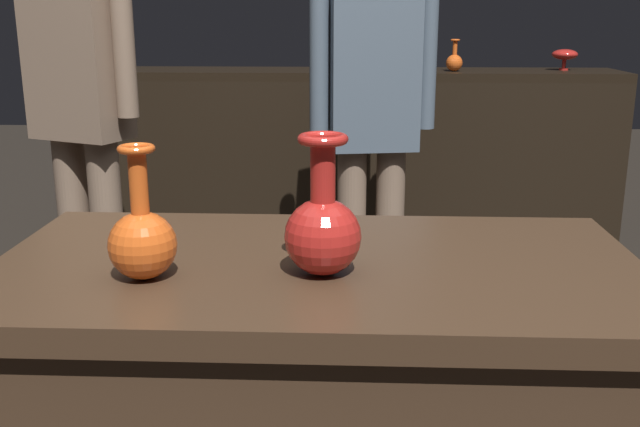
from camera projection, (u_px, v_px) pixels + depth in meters
The scene contains 9 objects.
back_display_shelf at pixel (340, 173), 3.55m from camera, with size 2.60×0.40×0.99m.
vase_centerpiece at pixel (323, 228), 1.26m from camera, with size 0.14×0.14×0.25m.
vase_tall_behind at pixel (142, 239), 1.25m from camera, with size 0.12×0.12×0.23m.
shelf_vase_right at pixel (454, 61), 3.32m from camera, with size 0.08×0.08×0.14m.
shelf_vase_center at pixel (341, 60), 3.46m from camera, with size 0.07×0.07×0.14m.
shelf_vase_far_left at pixel (123, 50), 3.48m from camera, with size 0.06×0.06×0.18m.
shelf_vase_far_right at pixel (565, 55), 3.38m from camera, with size 0.12×0.12×0.10m.
visitor_near_left at pixel (79, 89), 2.44m from camera, with size 0.44×0.29×1.69m.
visitor_center_back at pixel (373, 112), 2.70m from camera, with size 0.46×0.23×1.53m.
Camera 1 is at (0.06, -1.28, 1.24)m, focal length 41.01 mm.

